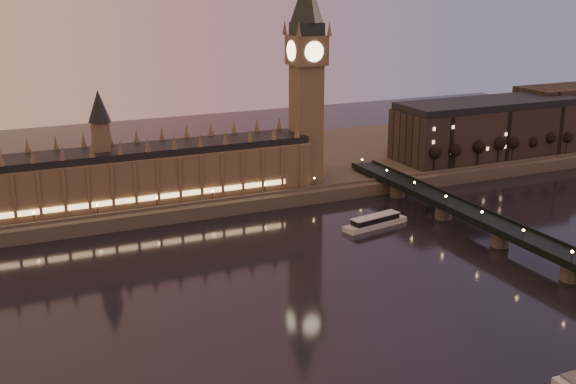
% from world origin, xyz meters
% --- Properties ---
extents(ground, '(700.00, 700.00, 0.00)m').
position_xyz_m(ground, '(0.00, 0.00, 0.00)').
color(ground, black).
rests_on(ground, ground).
extents(far_embankment, '(560.00, 130.00, 6.00)m').
position_xyz_m(far_embankment, '(30.00, 165.00, 3.00)').
color(far_embankment, '#423D35').
rests_on(far_embankment, ground).
extents(palace_of_westminster, '(180.00, 26.62, 52.00)m').
position_xyz_m(palace_of_westminster, '(-40.12, 120.99, 21.71)').
color(palace_of_westminster, brown).
rests_on(palace_of_westminster, ground).
extents(big_ben, '(17.68, 17.68, 104.00)m').
position_xyz_m(big_ben, '(53.99, 120.99, 63.95)').
color(big_ben, brown).
rests_on(big_ben, ground).
extents(westminster_bridge, '(13.20, 260.00, 15.30)m').
position_xyz_m(westminster_bridge, '(91.61, 0.00, 5.52)').
color(westminster_bridge, black).
rests_on(westminster_bridge, ground).
extents(city_block, '(155.00, 45.00, 34.00)m').
position_xyz_m(city_block, '(194.94, 130.93, 22.24)').
color(city_block, black).
rests_on(city_block, ground).
extents(bare_tree_0, '(6.86, 6.86, 13.94)m').
position_xyz_m(bare_tree_0, '(124.17, 109.00, 16.43)').
color(bare_tree_0, black).
rests_on(bare_tree_0, ground).
extents(bare_tree_1, '(6.86, 6.86, 13.94)m').
position_xyz_m(bare_tree_1, '(137.37, 109.00, 16.43)').
color(bare_tree_1, black).
rests_on(bare_tree_1, ground).
extents(bare_tree_2, '(6.86, 6.86, 13.94)m').
position_xyz_m(bare_tree_2, '(150.57, 109.00, 16.43)').
color(bare_tree_2, black).
rests_on(bare_tree_2, ground).
extents(bare_tree_3, '(6.86, 6.86, 13.94)m').
position_xyz_m(bare_tree_3, '(163.77, 109.00, 16.43)').
color(bare_tree_3, black).
rests_on(bare_tree_3, ground).
extents(bare_tree_4, '(6.86, 6.86, 13.94)m').
position_xyz_m(bare_tree_4, '(176.97, 109.00, 16.43)').
color(bare_tree_4, black).
rests_on(bare_tree_4, ground).
extents(bare_tree_5, '(6.86, 6.86, 13.94)m').
position_xyz_m(bare_tree_5, '(190.18, 109.00, 16.43)').
color(bare_tree_5, black).
rests_on(bare_tree_5, ground).
extents(bare_tree_6, '(6.86, 6.86, 13.94)m').
position_xyz_m(bare_tree_6, '(203.38, 109.00, 16.43)').
color(bare_tree_6, black).
rests_on(bare_tree_6, ground).
extents(bare_tree_7, '(6.86, 6.86, 13.94)m').
position_xyz_m(bare_tree_7, '(216.58, 109.00, 16.43)').
color(bare_tree_7, black).
rests_on(bare_tree_7, ground).
extents(cruise_boat_a, '(32.42, 12.76, 5.07)m').
position_xyz_m(cruise_boat_a, '(58.45, 60.36, 2.23)').
color(cruise_boat_a, silver).
rests_on(cruise_boat_a, ground).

